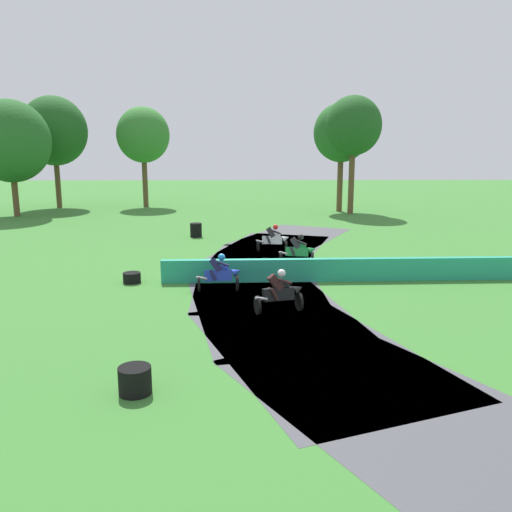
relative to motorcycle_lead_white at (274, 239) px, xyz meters
The scene contains 15 objects.
ground_plane 6.01m from the motorcycle_lead_white, 99.48° to the right, with size 120.00×120.00×0.00m, color #38752D.
track_asphalt 5.91m from the motorcycle_lead_white, 88.45° to the right, with size 9.59×29.96×0.01m.
safety_barrier 7.22m from the motorcycle_lead_white, 52.98° to the right, with size 0.30×18.04×0.90m, color #239375.
motorcycle_lead_white is the anchor object (origin of this frame).
motorcycle_chase_green 3.06m from the motorcycle_lead_white, 71.73° to the right, with size 1.71×1.01×1.43m.
motorcycle_trailing_blue 7.54m from the motorcycle_lead_white, 108.02° to the right, with size 1.68×0.83×1.43m.
motorcycle_fourth_black 9.70m from the motorcycle_lead_white, 91.67° to the right, with size 1.68×1.04×1.43m.
tire_stack_near 6.18m from the motorcycle_lead_white, 134.21° to the left, with size 0.67×0.67×0.80m.
tire_stack_mid_a 8.34m from the motorcycle_lead_white, 134.36° to the right, with size 0.68×0.68×0.40m.
tire_stack_mid_b 15.79m from the motorcycle_lead_white, 103.82° to the right, with size 0.71×0.71×0.60m.
tree_far_left 18.21m from the motorcycle_lead_white, 69.50° to the left, with size 4.36×4.36×8.46m.
tree_far_right 17.36m from the motorcycle_lead_white, 65.69° to the left, with size 4.24×4.24×8.89m.
tree_mid_rise 22.99m from the motorcycle_lead_white, 116.82° to the left, with size 4.44×4.44×8.40m.
tree_behind_barrier 26.59m from the motorcycle_lead_white, 131.87° to the left, with size 5.42×5.42×9.21m.
tree_distant 23.60m from the motorcycle_lead_white, 143.52° to the left, with size 5.70×5.70×8.50m.
Camera 1 is at (-0.36, -20.04, 5.27)m, focal length 37.08 mm.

